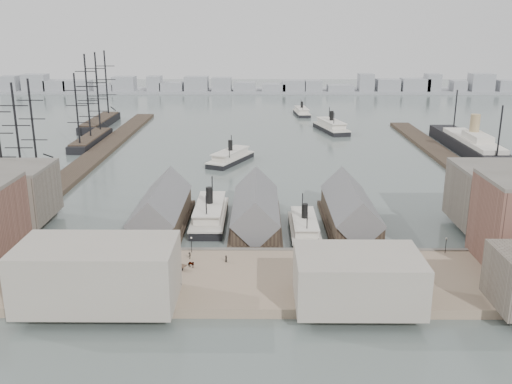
{
  "coord_description": "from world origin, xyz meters",
  "views": [
    {
      "loc": [
        1.14,
        -132.29,
        54.2
      ],
      "look_at": [
        0.0,
        30.0,
        6.0
      ],
      "focal_mm": 40.0,
      "sensor_mm": 36.0,
      "label": 1
    }
  ],
  "objects_px": {
    "ocean_steamer": "(473,146)",
    "tram": "(401,266)",
    "ferry_docked_west": "(210,213)",
    "horse_cart_center": "(187,265)",
    "horse_cart_left": "(77,259)",
    "horse_cart_right": "(381,280)"
  },
  "relations": [
    {
      "from": "horse_cart_left",
      "to": "horse_cart_right",
      "type": "distance_m",
      "value": 67.66
    },
    {
      "from": "tram",
      "to": "horse_cart_right",
      "type": "distance_m",
      "value": 7.24
    },
    {
      "from": "ocean_steamer",
      "to": "tram",
      "type": "distance_m",
      "value": 139.43
    },
    {
      "from": "ocean_steamer",
      "to": "horse_cart_left",
      "type": "bearing_deg",
      "value": -137.84
    },
    {
      "from": "horse_cart_left",
      "to": "horse_cart_right",
      "type": "bearing_deg",
      "value": -60.22
    },
    {
      "from": "ocean_steamer",
      "to": "tram",
      "type": "xyz_separation_m",
      "value": [
        -60.32,
        -125.71,
        0.16
      ]
    },
    {
      "from": "horse_cart_left",
      "to": "tram",
      "type": "bearing_deg",
      "value": -55.78
    },
    {
      "from": "ocean_steamer",
      "to": "horse_cart_right",
      "type": "distance_m",
      "value": 146.09
    },
    {
      "from": "horse_cart_right",
      "to": "horse_cart_left",
      "type": "bearing_deg",
      "value": 76.37
    },
    {
      "from": "horse_cart_left",
      "to": "horse_cart_center",
      "type": "height_order",
      "value": "horse_cart_center"
    },
    {
      "from": "horse_cart_right",
      "to": "ocean_steamer",
      "type": "bearing_deg",
      "value": -31.26
    },
    {
      "from": "ocean_steamer",
      "to": "tram",
      "type": "bearing_deg",
      "value": -115.63
    },
    {
      "from": "ocean_steamer",
      "to": "horse_cart_center",
      "type": "distance_m",
      "value": 162.93
    },
    {
      "from": "ocean_steamer",
      "to": "tram",
      "type": "relative_size",
      "value": 8.29
    },
    {
      "from": "ocean_steamer",
      "to": "horse_cart_right",
      "type": "xyz_separation_m",
      "value": [
        -65.6,
        -130.54,
        -0.94
      ]
    },
    {
      "from": "ferry_docked_west",
      "to": "ocean_steamer",
      "type": "bearing_deg",
      "value": 39.52
    },
    {
      "from": "horse_cart_center",
      "to": "horse_cart_right",
      "type": "height_order",
      "value": "horse_cart_right"
    },
    {
      "from": "horse_cart_center",
      "to": "ocean_steamer",
      "type": "bearing_deg",
      "value": -11.89
    },
    {
      "from": "tram",
      "to": "horse_cart_center",
      "type": "height_order",
      "value": "tram"
    },
    {
      "from": "ocean_steamer",
      "to": "horse_cart_left",
      "type": "xyz_separation_m",
      "value": [
        -132.41,
        -119.9,
        -0.97
      ]
    },
    {
      "from": "ferry_docked_west",
      "to": "horse_cart_center",
      "type": "distance_m",
      "value": 36.39
    },
    {
      "from": "tram",
      "to": "horse_cart_center",
      "type": "xyz_separation_m",
      "value": [
        -46.57,
        2.74,
        -1.1
      ]
    }
  ]
}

